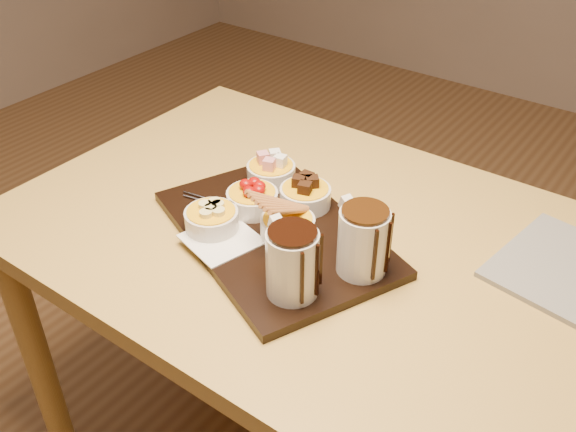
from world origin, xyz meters
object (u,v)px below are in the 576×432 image
Objects in this scene: pitcher_milk_chocolate at (363,242)px; dining_table at (318,272)px; serving_board at (275,233)px; bowl_strawberries at (252,201)px; pitcher_dark_chocolate at (292,264)px.

dining_table is at bearing 176.62° from pitcher_milk_chocolate.
bowl_strawberries is (-0.08, 0.03, 0.03)m from serving_board.
bowl_strawberries is at bearing 167.35° from pitcher_dark_chocolate.
pitcher_milk_chocolate reaches higher than dining_table.
pitcher_milk_chocolate is at bearing -7.21° from bowl_strawberries.
pitcher_milk_chocolate reaches higher than serving_board.
serving_board is 0.08m from bowl_strawberries.
pitcher_dark_chocolate is 1.00× the size of pitcher_milk_chocolate.
serving_board is 3.93× the size of pitcher_milk_chocolate.
serving_board reaches higher than dining_table.
pitcher_dark_chocolate reaches higher than dining_table.
dining_table is at bearing 134.30° from pitcher_dark_chocolate.
pitcher_dark_chocolate is (0.13, -0.12, 0.07)m from serving_board.
dining_table is 0.19m from bowl_strawberries.
pitcher_milk_chocolate reaches higher than bowl_strawberries.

